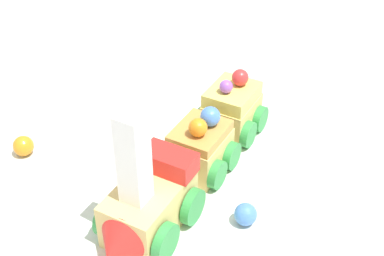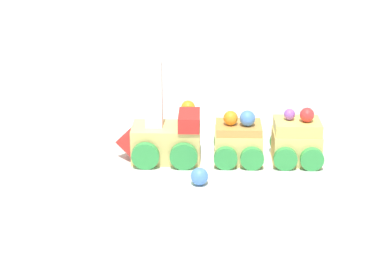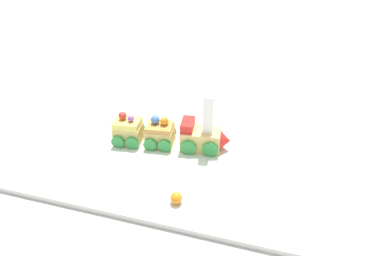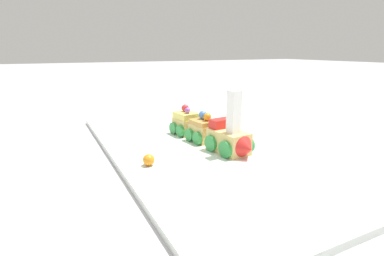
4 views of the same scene
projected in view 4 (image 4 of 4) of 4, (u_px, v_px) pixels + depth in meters
The scene contains 7 objects.
ground_plane at pixel (212, 148), 0.70m from camera, with size 10.00×10.00×0.00m, color #B2B2B7.
display_board at pixel (213, 146), 0.70m from camera, with size 0.77×0.46×0.01m, color silver.
cake_train_locomotive at pixel (232, 138), 0.63m from camera, with size 0.12×0.08×0.13m.
cake_car_caramel at pixel (203, 130), 0.71m from camera, with size 0.07×0.07×0.07m.
cake_car_lemon at pixel (186, 123), 0.77m from camera, with size 0.07×0.07×0.08m.
gumball_blue at pixel (241, 137), 0.71m from camera, with size 0.02×0.02×0.02m, color #4C84E0.
gumball_orange at pixel (149, 160), 0.56m from camera, with size 0.02×0.02×0.02m, color orange.
Camera 4 is at (0.57, -0.34, 0.22)m, focal length 28.00 mm.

